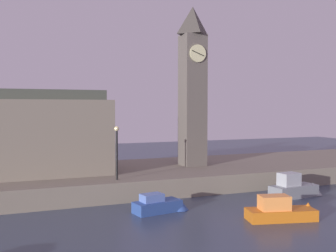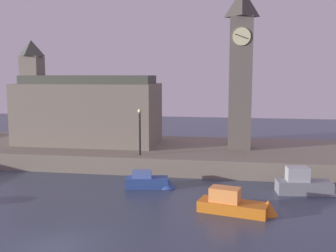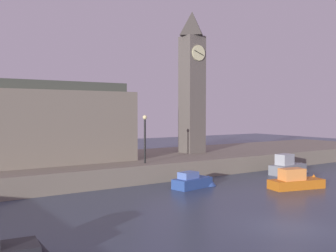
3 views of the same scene
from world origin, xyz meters
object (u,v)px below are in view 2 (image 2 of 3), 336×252
(clock_tower, at_px, (241,67))
(parliament_hall, at_px, (85,110))
(boat_tour_blue, at_px, (151,181))
(streetlamp, at_px, (140,126))
(boat_patrol_orange, at_px, (240,205))
(boat_cruiser_grey, at_px, (308,185))

(clock_tower, distance_m, parliament_hall, 15.67)
(clock_tower, xyz_separation_m, boat_tour_blue, (-6.46, -9.02, -8.48))
(parliament_hall, bearing_deg, streetlamp, -37.18)
(clock_tower, relative_size, streetlamp, 3.66)
(streetlamp, bearing_deg, clock_tower, 29.20)
(boat_patrol_orange, distance_m, boat_cruiser_grey, 6.82)
(streetlamp, distance_m, boat_patrol_orange, 12.61)
(streetlamp, xyz_separation_m, boat_cruiser_grey, (13.09, -4.01, -3.33))
(clock_tower, height_order, streetlamp, clock_tower)
(clock_tower, height_order, boat_tour_blue, clock_tower)
(parliament_hall, height_order, boat_cruiser_grey, parliament_hall)
(clock_tower, bearing_deg, boat_tour_blue, -125.60)
(parliament_hall, relative_size, boat_patrol_orange, 2.69)
(boat_patrol_orange, height_order, boat_tour_blue, boat_patrol_orange)
(streetlamp, xyz_separation_m, boat_tour_blue, (1.88, -4.36, -3.50))
(parliament_hall, distance_m, streetlamp, 8.55)
(streetlamp, relative_size, boat_tour_blue, 1.01)
(parliament_hall, distance_m, boat_tour_blue, 13.57)
(streetlamp, height_order, boat_cruiser_grey, streetlamp)
(boat_patrol_orange, bearing_deg, clock_tower, 89.85)
(clock_tower, xyz_separation_m, boat_cruiser_grey, (4.76, -8.66, -8.31))
(boat_tour_blue, distance_m, boat_cruiser_grey, 11.22)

